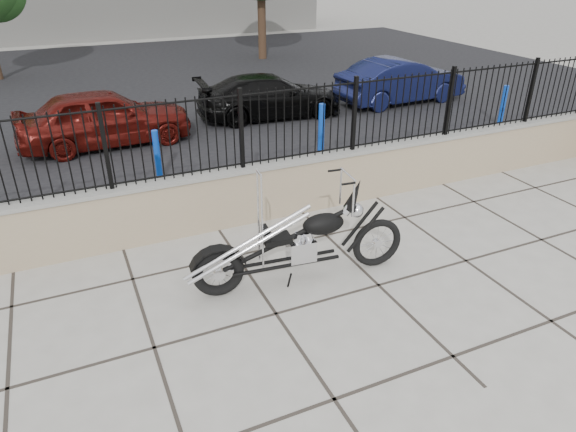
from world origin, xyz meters
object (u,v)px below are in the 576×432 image
(car_red, at_px, (105,117))
(car_blue, at_px, (401,81))
(car_black, at_px, (270,96))
(chopper_motorcycle, at_px, (297,226))

(car_red, relative_size, car_blue, 0.98)
(car_red, bearing_deg, car_blue, -90.35)
(car_red, distance_m, car_black, 4.33)
(chopper_motorcycle, bearing_deg, car_blue, 52.89)
(car_blue, bearing_deg, chopper_motorcycle, 133.79)
(car_red, bearing_deg, car_black, -85.50)
(chopper_motorcycle, relative_size, car_black, 0.72)
(chopper_motorcycle, height_order, car_black, chopper_motorcycle)
(car_red, height_order, car_black, car_red)
(car_red, xyz_separation_m, car_black, (4.29, 0.56, -0.09))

